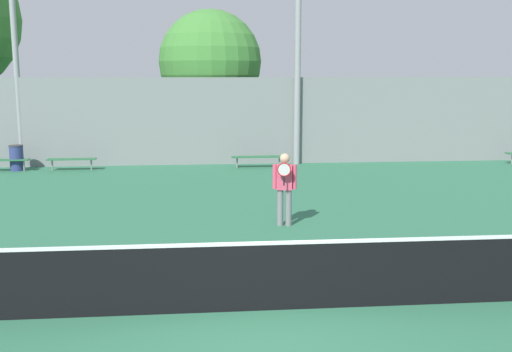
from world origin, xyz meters
TOP-DOWN VIEW (x-y plane):
  - ground_plane at (0.00, 0.00)m, footprint 100.00×100.00m
  - tennis_net at (0.00, 0.00)m, footprint 12.10×0.09m
  - tennis_player at (1.09, 5.00)m, footprint 0.55×0.45m
  - bench_courtside_near at (-5.50, 13.79)m, footprint 1.74×0.40m
  - bench_courtside_far at (-7.97, 13.79)m, footprint 1.92×0.40m
  - bench_by_gate at (1.36, 13.79)m, footprint 2.00×0.40m
  - light_pole_near_left at (2.95, 14.63)m, footprint 0.90×0.60m
  - light_pole_far_right at (-7.56, 14.88)m, footprint 0.90×0.60m
  - trash_bin at (-7.50, 13.97)m, footprint 0.51×0.51m
  - back_fence at (0.00, 14.82)m, footprint 33.39×0.06m
  - tree_green_broad at (-0.33, 17.11)m, footprint 4.28×4.28m

SIDE VIEW (x-z plane):
  - ground_plane at x=0.00m, z-range 0.00..0.00m
  - bench_courtside_near at x=-5.50m, z-range 0.18..0.61m
  - bench_courtside_far at x=-7.97m, z-range 0.18..0.62m
  - bench_by_gate at x=1.36m, z-range 0.18..0.62m
  - trash_bin at x=-7.50m, z-range 0.00..0.93m
  - tennis_net at x=0.00m, z-range 0.01..1.07m
  - tennis_player at x=1.09m, z-range 0.12..1.80m
  - back_fence at x=0.00m, z-range 0.00..3.36m
  - tree_green_broad at x=-0.33m, z-range 0.91..7.05m
  - light_pole_far_right at x=-7.56m, z-range 1.10..10.96m
  - light_pole_near_left at x=2.95m, z-range 0.94..11.44m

